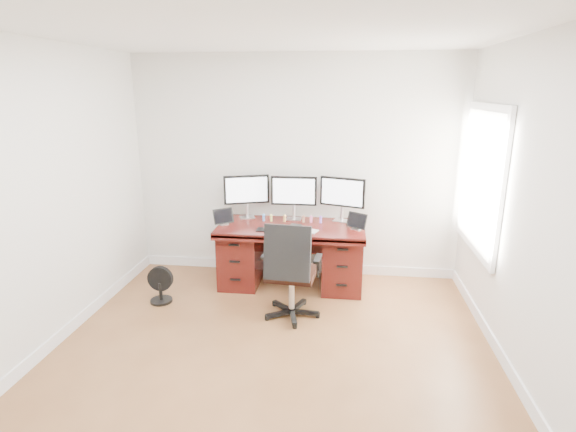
# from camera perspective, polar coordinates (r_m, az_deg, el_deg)

# --- Properties ---
(ground) EXTENTS (4.50, 4.50, 0.00)m
(ground) POSITION_cam_1_polar(r_m,az_deg,el_deg) (3.94, -2.86, -19.54)
(ground) COLOR brown
(ground) RESTS_ON ground
(back_wall) EXTENTS (4.00, 0.10, 2.70)m
(back_wall) POSITION_cam_1_polar(r_m,az_deg,el_deg) (5.52, 0.97, 6.10)
(back_wall) COLOR silver
(back_wall) RESTS_ON ground
(right_wall) EXTENTS (0.10, 4.50, 2.70)m
(right_wall) POSITION_cam_1_polar(r_m,az_deg,el_deg) (3.68, 29.44, -0.84)
(right_wall) COLOR silver
(right_wall) RESTS_ON ground
(desk) EXTENTS (1.70, 0.80, 0.75)m
(desk) POSITION_cam_1_polar(r_m,az_deg,el_deg) (5.37, 0.44, -4.69)
(desk) COLOR #46110E
(desk) RESTS_ON ground
(office_chair) EXTENTS (0.61, 0.60, 1.04)m
(office_chair) POSITION_cam_1_polar(r_m,az_deg,el_deg) (4.62, 0.35, -8.99)
(office_chair) COLOR black
(office_chair) RESTS_ON ground
(floor_fan) EXTENTS (0.28, 0.24, 0.41)m
(floor_fan) POSITION_cam_1_polar(r_m,az_deg,el_deg) (5.19, -15.93, -8.47)
(floor_fan) COLOR black
(floor_fan) RESTS_ON ground
(monitor_left) EXTENTS (0.53, 0.22, 0.53)m
(monitor_left) POSITION_cam_1_polar(r_m,az_deg,el_deg) (5.49, -5.28, 3.17)
(monitor_left) COLOR silver
(monitor_left) RESTS_ON desk
(monitor_center) EXTENTS (0.55, 0.14, 0.53)m
(monitor_center) POSITION_cam_1_polar(r_m,az_deg,el_deg) (5.40, 0.75, 3.01)
(monitor_center) COLOR silver
(monitor_center) RESTS_ON desk
(monitor_right) EXTENTS (0.53, 0.21, 0.53)m
(monitor_right) POSITION_cam_1_polar(r_m,az_deg,el_deg) (5.37, 6.91, 2.82)
(monitor_right) COLOR silver
(monitor_right) RESTS_ON desk
(tablet_left) EXTENTS (0.23, 0.20, 0.19)m
(tablet_left) POSITION_cam_1_polar(r_m,az_deg,el_deg) (5.30, -8.23, -0.18)
(tablet_left) COLOR silver
(tablet_left) RESTS_ON desk
(tablet_right) EXTENTS (0.24, 0.19, 0.19)m
(tablet_right) POSITION_cam_1_polar(r_m,az_deg,el_deg) (5.12, 8.73, -0.76)
(tablet_right) COLOR silver
(tablet_right) RESTS_ON desk
(keyboard) EXTENTS (0.32, 0.16, 0.01)m
(keyboard) POSITION_cam_1_polar(r_m,az_deg,el_deg) (5.03, 0.77, -1.82)
(keyboard) COLOR white
(keyboard) RESTS_ON desk
(trackpad) EXTENTS (0.19, 0.19, 0.01)m
(trackpad) POSITION_cam_1_polar(r_m,az_deg,el_deg) (5.02, 2.90, -1.92)
(trackpad) COLOR silver
(trackpad) RESTS_ON desk
(drawing_tablet) EXTENTS (0.23, 0.15, 0.01)m
(drawing_tablet) POSITION_cam_1_polar(r_m,az_deg,el_deg) (5.06, -2.72, -1.75)
(drawing_tablet) COLOR black
(drawing_tablet) RESTS_ON desk
(phone) EXTENTS (0.14, 0.09, 0.01)m
(phone) POSITION_cam_1_polar(r_m,az_deg,el_deg) (5.24, 1.00, -1.13)
(phone) COLOR black
(phone) RESTS_ON desk
(figurine_blue) EXTENTS (0.04, 0.04, 0.09)m
(figurine_blue) POSITION_cam_1_polar(r_m,az_deg,el_deg) (5.40, -3.10, -0.13)
(figurine_blue) COLOR #5497F3
(figurine_blue) RESTS_ON desk
(figurine_yellow) EXTENTS (0.04, 0.04, 0.09)m
(figurine_yellow) POSITION_cam_1_polar(r_m,az_deg,el_deg) (5.39, -2.16, -0.16)
(figurine_yellow) COLOR #D5D25F
(figurine_yellow) RESTS_ON desk
(figurine_orange) EXTENTS (0.04, 0.04, 0.09)m
(figurine_orange) POSITION_cam_1_polar(r_m,az_deg,el_deg) (5.37, -0.44, -0.22)
(figurine_orange) COLOR #EAB254
(figurine_orange) RESTS_ON desk
(figurine_brown) EXTENTS (0.04, 0.04, 0.09)m
(figurine_brown) POSITION_cam_1_polar(r_m,az_deg,el_deg) (5.34, 1.98, -0.30)
(figurine_brown) COLOR #895E49
(figurine_brown) RESTS_ON desk
(figurine_pink) EXTENTS (0.04, 0.04, 0.09)m
(figurine_pink) POSITION_cam_1_polar(r_m,az_deg,el_deg) (5.34, 2.96, -0.34)
(figurine_pink) COLOR pink
(figurine_pink) RESTS_ON desk
(figurine_purple) EXTENTS (0.04, 0.04, 0.09)m
(figurine_purple) POSITION_cam_1_polar(r_m,az_deg,el_deg) (5.33, 4.17, -0.38)
(figurine_purple) COLOR #915DDC
(figurine_purple) RESTS_ON desk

